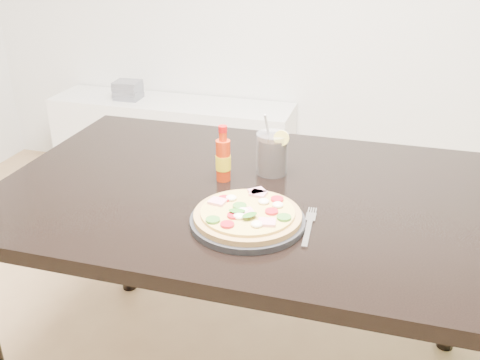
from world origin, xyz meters
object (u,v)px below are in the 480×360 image
(pizza, at_px, (248,214))
(media_console, at_px, (173,143))
(plate, at_px, (248,221))
(hot_sauce_bottle, at_px, (223,159))
(cola_cup, at_px, (272,154))
(fork, at_px, (309,225))
(dining_table, at_px, (252,214))

(pizza, bearing_deg, media_console, 119.06)
(plate, height_order, hot_sauce_bottle, hot_sauce_bottle)
(media_console, bearing_deg, cola_cup, -55.91)
(pizza, xyz_separation_m, hot_sauce_bottle, (-0.13, 0.22, 0.04))
(fork, bearing_deg, media_console, 120.10)
(dining_table, bearing_deg, cola_cup, 76.29)
(hot_sauce_bottle, relative_size, fork, 0.86)
(hot_sauce_bottle, bearing_deg, media_console, 118.77)
(cola_cup, bearing_deg, media_console, 124.09)
(plate, height_order, media_console, plate)
(plate, relative_size, media_console, 0.20)
(pizza, height_order, cola_cup, cola_cup)
(plate, distance_m, hot_sauce_bottle, 0.26)
(fork, bearing_deg, dining_table, 135.67)
(pizza, bearing_deg, hot_sauce_bottle, 120.87)
(plate, xyz_separation_m, pizza, (0.00, 0.00, 0.02))
(dining_table, bearing_deg, media_console, 121.05)
(hot_sauce_bottle, height_order, fork, hot_sauce_bottle)
(dining_table, height_order, cola_cup, cola_cup)
(dining_table, distance_m, hot_sauce_bottle, 0.18)
(cola_cup, bearing_deg, dining_table, -103.71)
(cola_cup, height_order, fork, cola_cup)
(dining_table, relative_size, plate, 5.01)
(dining_table, xyz_separation_m, media_console, (-0.86, 1.43, -0.42))
(dining_table, bearing_deg, pizza, -78.20)
(dining_table, xyz_separation_m, fork, (0.19, -0.16, 0.09))
(pizza, bearing_deg, cola_cup, 92.19)
(plate, bearing_deg, fork, 11.71)
(dining_table, relative_size, pizza, 5.37)
(plate, distance_m, cola_cup, 0.31)
(dining_table, bearing_deg, hot_sauce_bottle, 161.99)
(pizza, distance_m, cola_cup, 0.31)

